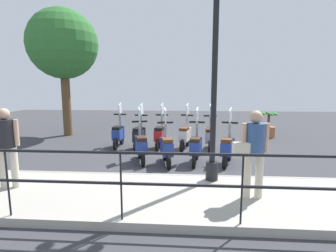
{
  "coord_description": "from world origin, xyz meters",
  "views": [
    {
      "loc": [
        -7.86,
        -0.08,
        2.19
      ],
      "look_at": [
        0.2,
        0.5,
        0.9
      ],
      "focal_mm": 28.0,
      "sensor_mm": 36.0,
      "label": 1
    }
  ],
  "objects_px": {
    "potted_palm": "(268,127)",
    "scooter_far_2": "(160,134)",
    "pedestrian_distant": "(6,142)",
    "scooter_near_1": "(196,147)",
    "scooter_far_3": "(139,135)",
    "tree_large": "(63,45)",
    "scooter_far_4": "(118,134)",
    "scooter_near_2": "(167,147)",
    "scooter_near_3": "(141,146)",
    "pedestrian_with_bag": "(254,148)",
    "scooter_far_0": "(210,136)",
    "scooter_far_1": "(185,135)",
    "lamp_post_near": "(214,83)",
    "scooter_near_0": "(228,147)"
  },
  "relations": [
    {
      "from": "scooter_near_3",
      "to": "scooter_far_0",
      "type": "relative_size",
      "value": 1.0
    },
    {
      "from": "potted_palm",
      "to": "scooter_near_1",
      "type": "relative_size",
      "value": 0.69
    },
    {
      "from": "lamp_post_near",
      "to": "scooter_far_2",
      "type": "height_order",
      "value": "lamp_post_near"
    },
    {
      "from": "scooter_near_1",
      "to": "scooter_far_3",
      "type": "xyz_separation_m",
      "value": [
        1.54,
        1.86,
        0.0
      ]
    },
    {
      "from": "potted_palm",
      "to": "scooter_far_2",
      "type": "relative_size",
      "value": 0.69
    },
    {
      "from": "pedestrian_distant",
      "to": "scooter_near_3",
      "type": "bearing_deg",
      "value": 125.77
    },
    {
      "from": "scooter_far_2",
      "to": "scooter_far_3",
      "type": "bearing_deg",
      "value": 109.35
    },
    {
      "from": "scooter_near_0",
      "to": "scooter_far_0",
      "type": "xyz_separation_m",
      "value": [
        1.56,
        0.36,
        0.0
      ]
    },
    {
      "from": "scooter_near_1",
      "to": "pedestrian_distant",
      "type": "bearing_deg",
      "value": 129.53
    },
    {
      "from": "pedestrian_with_bag",
      "to": "scooter_near_0",
      "type": "height_order",
      "value": "pedestrian_with_bag"
    },
    {
      "from": "potted_palm",
      "to": "scooter_far_2",
      "type": "height_order",
      "value": "scooter_far_2"
    },
    {
      "from": "scooter_near_1",
      "to": "scooter_near_2",
      "type": "relative_size",
      "value": 1.0
    },
    {
      "from": "scooter_near_2",
      "to": "tree_large",
      "type": "bearing_deg",
      "value": 37.77
    },
    {
      "from": "scooter_far_4",
      "to": "lamp_post_near",
      "type": "bearing_deg",
      "value": -138.96
    },
    {
      "from": "scooter_near_3",
      "to": "scooter_far_0",
      "type": "bearing_deg",
      "value": -69.93
    },
    {
      "from": "scooter_near_3",
      "to": "tree_large",
      "type": "bearing_deg",
      "value": 29.54
    },
    {
      "from": "lamp_post_near",
      "to": "potted_palm",
      "type": "xyz_separation_m",
      "value": [
        5.55,
        -2.84,
        -1.76
      ]
    },
    {
      "from": "scooter_far_0",
      "to": "scooter_far_2",
      "type": "distance_m",
      "value": 1.68
    },
    {
      "from": "scooter_far_1",
      "to": "scooter_far_4",
      "type": "height_order",
      "value": "same"
    },
    {
      "from": "scooter_far_1",
      "to": "scooter_far_3",
      "type": "relative_size",
      "value": 1.0
    },
    {
      "from": "scooter_far_1",
      "to": "scooter_far_3",
      "type": "distance_m",
      "value": 1.56
    },
    {
      "from": "scooter_near_2",
      "to": "scooter_far_4",
      "type": "distance_m",
      "value": 2.65
    },
    {
      "from": "scooter_far_0",
      "to": "scooter_far_1",
      "type": "relative_size",
      "value": 1.0
    },
    {
      "from": "scooter_near_0",
      "to": "scooter_far_0",
      "type": "bearing_deg",
      "value": 30.36
    },
    {
      "from": "lamp_post_near",
      "to": "pedestrian_distant",
      "type": "height_order",
      "value": "lamp_post_near"
    },
    {
      "from": "pedestrian_distant",
      "to": "scooter_near_3",
      "type": "height_order",
      "value": "pedestrian_distant"
    },
    {
      "from": "scooter_near_2",
      "to": "scooter_far_2",
      "type": "xyz_separation_m",
      "value": [
        1.83,
        0.36,
        0.0
      ]
    },
    {
      "from": "scooter_far_0",
      "to": "pedestrian_distant",
      "type": "bearing_deg",
      "value": 137.21
    },
    {
      "from": "pedestrian_distant",
      "to": "scooter_far_3",
      "type": "height_order",
      "value": "pedestrian_distant"
    },
    {
      "from": "potted_palm",
      "to": "scooter_far_2",
      "type": "bearing_deg",
      "value": 117.22
    },
    {
      "from": "scooter_far_1",
      "to": "scooter_near_1",
      "type": "bearing_deg",
      "value": -156.43
    },
    {
      "from": "tree_large",
      "to": "scooter_near_2",
      "type": "relative_size",
      "value": 3.43
    },
    {
      "from": "lamp_post_near",
      "to": "scooter_far_3",
      "type": "distance_m",
      "value": 4.22
    },
    {
      "from": "pedestrian_with_bag",
      "to": "scooter_far_0",
      "type": "distance_m",
      "value": 4.11
    },
    {
      "from": "scooter_far_1",
      "to": "scooter_far_2",
      "type": "xyz_separation_m",
      "value": [
        0.01,
        0.85,
        0.0
      ]
    },
    {
      "from": "scooter_near_1",
      "to": "scooter_near_2",
      "type": "height_order",
      "value": "same"
    },
    {
      "from": "scooter_far_1",
      "to": "scooter_far_3",
      "type": "height_order",
      "value": "same"
    },
    {
      "from": "scooter_near_0",
      "to": "scooter_far_3",
      "type": "relative_size",
      "value": 1.0
    },
    {
      "from": "scooter_near_2",
      "to": "scooter_far_4",
      "type": "bearing_deg",
      "value": 32.06
    },
    {
      "from": "scooter_far_0",
      "to": "scooter_far_3",
      "type": "bearing_deg",
      "value": 94.64
    },
    {
      "from": "tree_large",
      "to": "pedestrian_distant",
      "type": "bearing_deg",
      "value": -165.07
    },
    {
      "from": "tree_large",
      "to": "scooter_far_4",
      "type": "height_order",
      "value": "tree_large"
    },
    {
      "from": "pedestrian_distant",
      "to": "scooter_far_0",
      "type": "relative_size",
      "value": 1.03
    },
    {
      "from": "scooter_near_2",
      "to": "scooter_far_2",
      "type": "relative_size",
      "value": 1.0
    },
    {
      "from": "scooter_near_2",
      "to": "scooter_far_3",
      "type": "distance_m",
      "value": 1.99
    },
    {
      "from": "potted_palm",
      "to": "scooter_far_3",
      "type": "xyz_separation_m",
      "value": [
        -2.36,
        4.99,
        0.04
      ]
    },
    {
      "from": "tree_large",
      "to": "scooter_far_3",
      "type": "bearing_deg",
      "value": -121.95
    },
    {
      "from": "pedestrian_with_bag",
      "to": "scooter_far_3",
      "type": "bearing_deg",
      "value": 27.25
    },
    {
      "from": "pedestrian_distant",
      "to": "potted_palm",
      "type": "height_order",
      "value": "pedestrian_distant"
    },
    {
      "from": "pedestrian_distant",
      "to": "scooter_far_1",
      "type": "relative_size",
      "value": 1.03
    }
  ]
}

